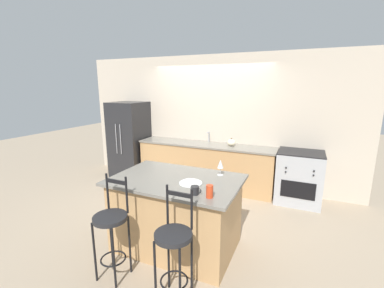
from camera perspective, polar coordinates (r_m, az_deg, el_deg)
name	(u,v)px	position (r m, az deg, el deg)	size (l,w,h in m)	color
ground_plane	(199,191)	(5.26, 1.48, -10.47)	(18.00, 18.00, 0.00)	tan
wall_back	(211,121)	(5.49, 4.18, 5.16)	(6.00, 0.07, 2.70)	beige
back_counter	(205,165)	(5.41, 2.95, -4.62)	(2.85, 0.64, 0.92)	tan
sink_faucet	(209,135)	(5.44, 3.73, 1.91)	(0.02, 0.13, 0.22)	#ADAFB5
kitchen_island	(177,213)	(3.43, -3.46, -15.01)	(1.60, 1.07, 0.94)	tan
refrigerator	(130,140)	(6.10, -13.64, 0.95)	(0.74, 0.78, 1.72)	#232326
oven_range	(299,177)	(5.04, 22.68, -6.82)	(0.77, 0.68, 0.94)	#ADAFB5
bar_stool_near	(112,227)	(3.01, -17.46, -17.22)	(0.36, 0.36, 1.15)	black
bar_stool_far	(174,246)	(2.61, -4.03, -21.60)	(0.36, 0.36, 1.15)	black
dinner_plate	(191,183)	(3.08, -0.30, -8.62)	(0.28, 0.28, 0.02)	white
wine_glass	(220,164)	(3.33, 6.33, -4.50)	(0.08, 0.08, 0.21)	white
coffee_mug	(195,190)	(2.77, 0.67, -10.25)	(0.12, 0.09, 0.09)	#232326
tumbler_cup	(210,191)	(2.70, 3.93, -10.46)	(0.07, 0.07, 0.14)	red
pumpkin_decoration	(231,143)	(5.13, 8.74, 0.32)	(0.17, 0.17, 0.16)	beige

